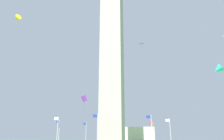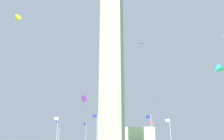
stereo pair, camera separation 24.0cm
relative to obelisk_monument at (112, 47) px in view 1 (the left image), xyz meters
name	(u,v)px [view 1 (the left image)]	position (x,y,z in m)	size (l,w,h in m)	color
obelisk_monument	(112,47)	(0.00, 0.00, 0.00)	(6.45, 6.45, 58.66)	#A8A399
flagpole_n	(59,131)	(15.89, 0.00, -25.41)	(1.12, 0.14, 7.09)	silver
flagpole_ne	(57,130)	(11.26, 11.19, -25.41)	(1.12, 0.14, 7.09)	silver
flagpole_e	(97,129)	(0.07, 15.82, -25.41)	(1.12, 0.14, 7.09)	silver
flagpole_se	(151,129)	(-11.12, 11.19, -25.41)	(1.12, 0.14, 7.09)	silver
flagpole_s	(170,131)	(-15.76, 0.00, -25.41)	(1.12, 0.14, 7.09)	silver
flagpole_sw	(153,132)	(-11.12, -11.19, -25.41)	(1.12, 0.14, 7.09)	silver
flagpole_w	(121,132)	(0.07, -15.82, -25.41)	(1.12, 0.14, 7.09)	silver
flagpole_nw	(86,132)	(11.26, -11.19, -25.41)	(1.12, 0.14, 7.09)	silver
kite_blue_diamond	(142,44)	(-9.74, 9.24, -3.73)	(1.49, 1.45, 1.96)	blue
kite_yellow_delta	(17,18)	(17.88, 22.65, -0.89)	(2.30, 2.16, 3.03)	yellow
kite_purple_box	(84,98)	(3.23, 15.71, -18.77)	(1.36, 1.45, 2.84)	purple
kite_cyan_delta	(218,70)	(-23.38, 22.79, -15.81)	(2.07, 1.69, 3.01)	#33C6D1
distant_building	(130,135)	(0.00, -42.33, -26.00)	(22.64, 10.98, 6.67)	beige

